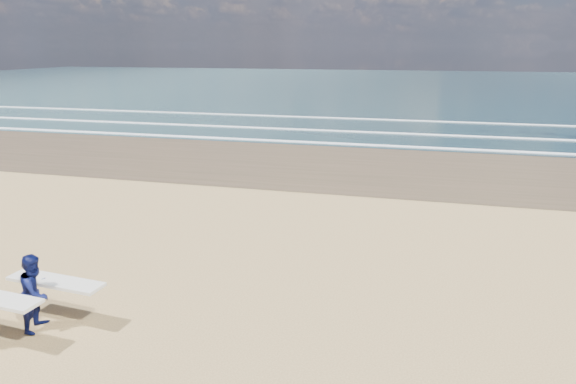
% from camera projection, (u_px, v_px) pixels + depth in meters
% --- Properties ---
extents(ocean, '(220.00, 100.00, 0.02)m').
position_uv_depth(ocean, '(511.00, 88.00, 72.54)').
color(ocean, '#182F35').
rests_on(ocean, ground).
extents(surfer_far, '(2.24, 1.14, 1.64)m').
position_uv_depth(surfer_far, '(38.00, 291.00, 10.59)').
color(surfer_far, '#0C1347').
rests_on(surfer_far, ground).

